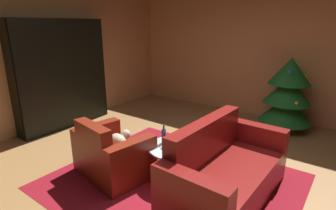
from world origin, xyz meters
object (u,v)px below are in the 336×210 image
(armchair_red, at_px, (112,155))
(book_stack_on_table, at_px, (172,142))
(bottle_on_table, at_px, (164,136))
(coffee_table, at_px, (176,149))
(decorated_tree, at_px, (287,93))
(bookshelf_unit, at_px, (67,76))
(couch_red, at_px, (224,173))

(armchair_red, height_order, book_stack_on_table, armchair_red)
(bottle_on_table, bearing_deg, coffee_table, 0.58)
(armchair_red, distance_m, coffee_table, 0.88)
(coffee_table, xyz_separation_m, decorated_tree, (0.71, 2.65, 0.31))
(book_stack_on_table, xyz_separation_m, bottle_on_table, (-0.16, 0.03, 0.04))
(bookshelf_unit, distance_m, couch_red, 3.65)
(book_stack_on_table, relative_size, decorated_tree, 0.16)
(coffee_table, height_order, bottle_on_table, bottle_on_table)
(bookshelf_unit, relative_size, decorated_tree, 1.49)
(armchair_red, height_order, couch_red, couch_red)
(couch_red, xyz_separation_m, coffee_table, (-0.70, 0.02, 0.09))
(bookshelf_unit, xyz_separation_m, couch_red, (3.56, -0.40, -0.68))
(bookshelf_unit, distance_m, coffee_table, 2.95)
(coffee_table, relative_size, book_stack_on_table, 3.35)
(bottle_on_table, xyz_separation_m, decorated_tree, (0.92, 2.65, 0.17))
(armchair_red, xyz_separation_m, coffee_table, (0.74, 0.46, 0.12))
(bookshelf_unit, distance_m, decorated_tree, 4.25)
(armchair_red, distance_m, bottle_on_table, 0.75)
(bottle_on_table, bearing_deg, book_stack_on_table, -10.87)
(couch_red, xyz_separation_m, bottle_on_table, (-0.90, 0.02, 0.23))
(coffee_table, height_order, decorated_tree, decorated_tree)
(couch_red, xyz_separation_m, book_stack_on_table, (-0.74, -0.01, 0.19))
(bottle_on_table, bearing_deg, bookshelf_unit, 171.84)
(bookshelf_unit, height_order, book_stack_on_table, bookshelf_unit)
(bookshelf_unit, relative_size, coffee_table, 2.78)
(couch_red, height_order, coffee_table, couch_red)
(couch_red, bearing_deg, decorated_tree, 89.62)
(book_stack_on_table, height_order, decorated_tree, decorated_tree)
(coffee_table, xyz_separation_m, book_stack_on_table, (-0.04, -0.03, 0.10))
(couch_red, xyz_separation_m, decorated_tree, (0.02, 2.67, 0.40))
(bottle_on_table, relative_size, decorated_tree, 0.18)
(bookshelf_unit, bearing_deg, decorated_tree, 32.31)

